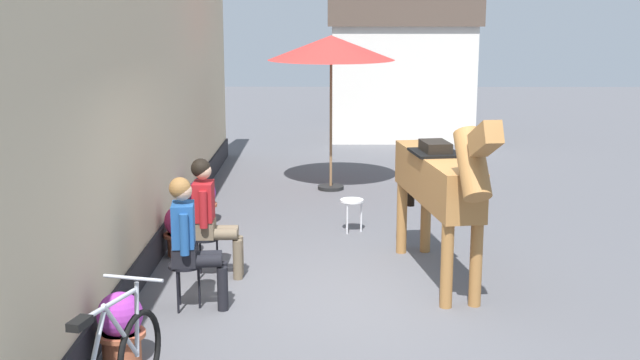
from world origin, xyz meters
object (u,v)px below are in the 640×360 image
cafe_parasol (331,49)px  flower_planter_farthest (202,200)px  flower_planter_nearest (121,326)px  spare_stool_white (352,204)px  seated_visitor_near (190,236)px  saddled_horse_center (440,181)px  flower_planter_inner_far (181,229)px  seated_visitor_far (210,212)px

cafe_parasol → flower_planter_farthest: bearing=-130.3°
flower_planter_nearest → spare_stool_white: 4.76m
seated_visitor_near → spare_stool_white: bearing=59.5°
saddled_horse_center → flower_planter_inner_far: (-3.08, 0.93, -0.82)m
seated_visitor_near → seated_visitor_far: size_ratio=1.00×
saddled_horse_center → spare_stool_white: saddled_horse_center is taller
flower_planter_nearest → spare_stool_white: size_ratio=1.39×
seated_visitor_far → flower_planter_farthest: (-0.46, 2.42, -0.44)m
seated_visitor_far → cafe_parasol: (1.40, 4.61, 1.59)m
flower_planter_inner_far → saddled_horse_center: bearing=-16.8°
flower_planter_nearest → flower_planter_farthest: same height
flower_planter_inner_far → spare_stool_white: 2.43m
flower_planter_farthest → cafe_parasol: (1.86, 2.19, 2.03)m
seated_visitor_far → saddled_horse_center: (2.59, -0.09, 0.38)m
flower_planter_nearest → seated_visitor_near: bearing=72.5°
seated_visitor_near → flower_planter_inner_far: bearing=103.2°
flower_planter_nearest → flower_planter_inner_far: (-0.02, 3.16, 0.00)m
saddled_horse_center → spare_stool_white: size_ratio=6.48×
flower_planter_inner_far → cafe_parasol: 4.68m
seated_visitor_near → flower_planter_inner_far: seated_visitor_near is taller
seated_visitor_far → spare_stool_white: seated_visitor_far is taller
seated_visitor_far → flower_planter_farthest: bearing=100.7°
cafe_parasol → saddled_horse_center: bearing=-75.8°
saddled_horse_center → flower_planter_nearest: 3.87m
seated_visitor_near → flower_planter_farthest: seated_visitor_near is taller
cafe_parasol → spare_stool_white: (0.28, -2.68, -1.96)m
seated_visitor_near → saddled_horse_center: bearing=19.2°
flower_planter_farthest → flower_planter_nearest: bearing=-90.1°
flower_planter_farthest → seated_visitor_near: bearing=-83.4°
flower_planter_nearest → flower_planter_farthest: bearing=89.9°
flower_planter_inner_far → cafe_parasol: bearing=63.3°
flower_planter_farthest → spare_stool_white: flower_planter_farthest is taller
flower_planter_farthest → flower_planter_inner_far: bearing=-91.2°
flower_planter_nearest → cafe_parasol: size_ratio=0.25×
spare_stool_white → seated_visitor_far: bearing=-131.0°
flower_planter_nearest → cafe_parasol: 7.45m
saddled_horse_center → flower_planter_nearest: size_ratio=4.66×
seated_visitor_far → spare_stool_white: size_ratio=3.02×
flower_planter_inner_far → cafe_parasol: size_ratio=0.25×
seated_visitor_far → flower_planter_inner_far: seated_visitor_far is taller
seated_visitor_near → flower_planter_farthest: size_ratio=2.17×
seated_visitor_far → flower_planter_nearest: size_ratio=2.17×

